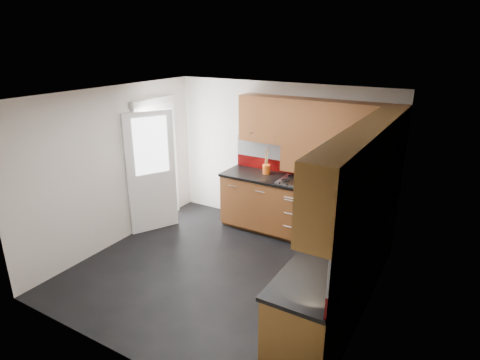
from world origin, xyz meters
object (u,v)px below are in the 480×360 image
Objects in this scene: gas_hob at (297,181)px; toaster at (379,186)px; utensil_pot at (266,168)px; food_processor at (370,196)px.

gas_hob is 1.20m from toaster.
gas_hob is 1.28× the size of utensil_pot.
toaster is (1.18, 0.19, 0.09)m from gas_hob.
utensil_pot is at bearing -178.33° from toaster.
utensil_pot reaches higher than toaster.
toaster is 1.00× the size of food_processor.
toaster is (1.78, 0.05, 0.00)m from utensil_pot.
food_processor is at bearing -89.51° from toaster.
toaster is at bearing 1.67° from utensil_pot.
toaster is 0.58m from food_processor.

